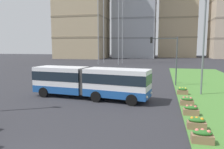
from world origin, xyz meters
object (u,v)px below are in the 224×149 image
Objects in this scene: flower_planter_4 at (187,101)px; flower_planter_5 at (183,91)px; flower_planter_3 at (191,110)px; apartment_tower_westcentre at (135,2)px; articulated_bus at (90,82)px; car_black_sedan at (86,74)px; flower_planter_2 at (197,123)px; streetlight_median at (204,42)px; apartment_tower_centre at (178,10)px; traffic_light_far_right at (168,53)px; flower_planter_1 at (202,136)px.

flower_planter_4 is 1.00× the size of flower_planter_5.
flower_planter_3 is 2.69m from flower_planter_4.
flower_planter_5 is 0.02× the size of apartment_tower_westcentre.
articulated_bus is 12.93m from car_black_sedan.
streetlight_median reaches higher than flower_planter_2.
articulated_bus is at bearing 145.31° from flower_planter_2.
apartment_tower_centre is at bearing 88.54° from streetlight_median.
flower_planter_3 is 0.02× the size of apartment_tower_centre.
apartment_tower_westcentre is at bearing 100.49° from flower_planter_4.
apartment_tower_westcentre is 1.13× the size of apartment_tower_centre.
apartment_tower_westcentre is (-1.55, 70.46, 25.12)m from car_black_sedan.
apartment_tower_centre reaches higher than flower_planter_3.
car_black_sedan is at bearing -88.74° from apartment_tower_westcentre.
traffic_light_far_right reaches higher than articulated_bus.
flower_planter_2 is 1.00× the size of flower_planter_5.
flower_planter_1 is 1.00× the size of flower_planter_2.
flower_planter_2 and flower_planter_5 have the same top height.
articulated_bus is 12.27m from streetlight_median.
articulated_bus is at bearing 137.71° from flower_planter_1.
articulated_bus is at bearing 174.80° from flower_planter_4.
apartment_tower_centre reaches higher than streetlight_median.
traffic_light_far_right is 86.20m from apartment_tower_centre.
flower_planter_5 is 0.17× the size of traffic_light_far_right.
flower_planter_1 and flower_planter_2 have the same top height.
flower_planter_3 is at bearing -48.12° from car_black_sedan.
flower_planter_3 is 7.08m from flower_planter_5.
streetlight_median is (10.94, 4.04, 3.83)m from articulated_bus.
flower_planter_5 is at bearing 90.00° from flower_planter_4.
flower_planter_1 is at bearing -55.50° from car_black_sedan.
car_black_sedan is 0.44× the size of streetlight_median.
streetlight_median is at bearing 13.79° from flower_planter_5.
flower_planter_2 is at bearing -80.14° from apartment_tower_westcentre.
traffic_light_far_right is at bearing -93.88° from apartment_tower_centre.
flower_planter_1 is at bearing -98.81° from streetlight_median.
apartment_tower_westcentre reaches higher than car_black_sedan.
apartment_tower_westcentre is (-15.42, 85.92, 25.45)m from flower_planter_3.
flower_planter_1 is 1.00× the size of flower_planter_5.
streetlight_median is (15.77, -7.92, 4.73)m from car_black_sedan.
articulated_bus is at bearing -85.57° from apartment_tower_westcentre.
flower_planter_4 is at bearing -79.51° from apartment_tower_westcentre.
car_black_sedan is at bearing 153.34° from streetlight_median.
flower_planter_1 is 7.40m from flower_planter_4.
apartment_tower_westcentre reaches higher than flower_planter_5.
flower_planter_1 is at bearing -92.36° from apartment_tower_centre.
flower_planter_4 is 0.02× the size of apartment_tower_centre.
flower_planter_1 is 11.79m from flower_planter_5.
flower_planter_2 is 11.63m from streetlight_median.
articulated_bus is 11.97m from traffic_light_far_right.
traffic_light_far_right is (-1.52, 9.76, 3.88)m from flower_planter_4.
apartment_tower_westcentre reaches higher than flower_planter_4.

